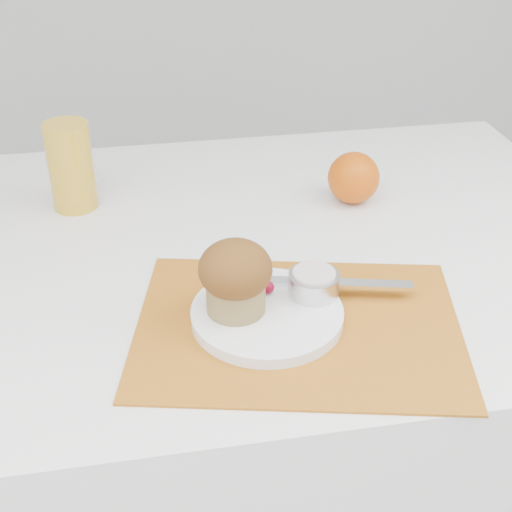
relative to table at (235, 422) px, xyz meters
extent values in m
cube|color=white|center=(0.00, 0.00, 0.00)|extent=(1.20, 0.80, 0.75)
cube|color=#AD6318|center=(0.05, -0.22, 0.38)|extent=(0.46, 0.38, 0.00)
cylinder|color=white|center=(0.02, -0.20, 0.39)|extent=(0.22, 0.22, 0.02)
cylinder|color=silver|center=(0.08, -0.17, 0.41)|extent=(0.08, 0.08, 0.03)
cylinder|color=beige|center=(0.08, -0.17, 0.42)|extent=(0.07, 0.07, 0.01)
ellipsoid|color=#5E0214|center=(0.02, -0.16, 0.40)|extent=(0.02, 0.02, 0.02)
ellipsoid|color=#530206|center=(0.06, -0.15, 0.40)|extent=(0.02, 0.02, 0.02)
cube|color=white|center=(0.11, -0.16, 0.40)|extent=(0.22, 0.07, 0.01)
sphere|color=#CD5307|center=(0.22, 0.10, 0.42)|extent=(0.09, 0.09, 0.09)
cylinder|color=gold|center=(-0.23, 0.16, 0.45)|extent=(0.09, 0.09, 0.14)
cylinder|color=olive|center=(-0.02, -0.19, 0.41)|extent=(0.10, 0.10, 0.04)
ellipsoid|color=#3C210B|center=(-0.02, -0.19, 0.45)|extent=(0.09, 0.09, 0.07)
camera|label=1|loc=(-0.13, -0.91, 0.93)|focal=50.00mm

